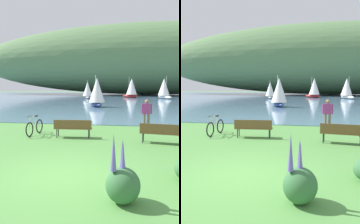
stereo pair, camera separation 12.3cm
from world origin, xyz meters
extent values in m
plane|color=#518E42|center=(0.00, 0.00, 0.00)|extent=(200.00, 200.00, 0.00)
cube|color=#5B7F9E|center=(0.00, 48.56, 0.02)|extent=(180.00, 80.00, 0.04)
ellipsoid|color=#567A4C|center=(7.11, 64.31, 9.84)|extent=(103.38, 28.00, 19.61)
cube|color=brown|center=(-0.83, 4.83, 0.45)|extent=(1.83, 0.60, 0.05)
cube|color=brown|center=(-0.82, 4.62, 0.68)|extent=(1.80, 0.16, 0.40)
cylinder|color=#2D2D33|center=(-1.61, 4.95, 0.23)|extent=(0.05, 0.05, 0.45)
cylinder|color=#2D2D33|center=(-0.08, 5.05, 0.23)|extent=(0.05, 0.05, 0.45)
cylinder|color=#2D2D33|center=(-1.59, 4.61, 0.23)|extent=(0.05, 0.05, 0.45)
cylinder|color=#2D2D33|center=(-0.06, 4.71, 0.23)|extent=(0.05, 0.05, 0.45)
cube|color=brown|center=(3.19, 4.26, 0.45)|extent=(1.85, 0.73, 0.05)
cube|color=brown|center=(3.16, 4.05, 0.68)|extent=(1.79, 0.29, 0.40)
cylinder|color=#2D2D33|center=(2.46, 4.53, 0.23)|extent=(0.05, 0.05, 0.45)
cylinder|color=#2D2D33|center=(3.97, 4.32, 0.23)|extent=(0.05, 0.05, 0.45)
cylinder|color=#2D2D33|center=(2.41, 4.20, 0.23)|extent=(0.05, 0.05, 0.45)
torus|color=black|center=(-2.95, 4.59, 0.36)|extent=(0.13, 0.72, 0.72)
torus|color=black|center=(-2.85, 5.63, 0.36)|extent=(0.13, 0.72, 0.72)
cylinder|color=silver|center=(-2.92, 4.93, 0.67)|extent=(0.10, 0.61, 0.61)
cylinder|color=silver|center=(-2.92, 4.97, 0.94)|extent=(0.10, 0.66, 0.09)
cylinder|color=silver|center=(-2.89, 5.25, 0.65)|extent=(0.06, 0.13, 0.54)
cylinder|color=silver|center=(-2.87, 5.42, 0.37)|extent=(0.07, 0.43, 0.05)
cylinder|color=silver|center=(-2.87, 5.46, 0.64)|extent=(0.06, 0.37, 0.56)
cylinder|color=silver|center=(-2.95, 4.61, 0.66)|extent=(0.04, 0.09, 0.60)
cube|color=black|center=(-2.89, 5.29, 0.94)|extent=(0.12, 0.25, 0.05)
cylinder|color=black|center=(-2.95, 4.64, 1.00)|extent=(0.07, 0.48, 0.02)
cylinder|color=#72604C|center=(2.66, 7.60, 0.44)|extent=(0.14, 0.14, 0.88)
cylinder|color=#72604C|center=(2.90, 7.57, 0.44)|extent=(0.14, 0.14, 0.88)
cube|color=#9E338C|center=(2.78, 7.58, 1.18)|extent=(0.40, 0.26, 0.60)
sphere|color=#9E7051|center=(2.78, 7.58, 1.60)|extent=(0.22, 0.22, 0.22)
cylinder|color=#9E338C|center=(2.52, 7.61, 1.18)|extent=(0.09, 0.09, 0.56)
cylinder|color=#9E338C|center=(3.04, 7.55, 1.18)|extent=(0.09, 0.09, 0.56)
ellipsoid|color=#386B3D|center=(1.71, -1.38, 0.39)|extent=(0.74, 0.74, 0.77)
cylinder|color=#386B3D|center=(1.70, -1.37, 0.68)|extent=(0.02, 0.02, 0.12)
cone|color=#6B5BB7|center=(1.70, -1.37, 0.97)|extent=(0.13, 0.13, 0.46)
cylinder|color=#386B3D|center=(1.51, -1.51, 0.68)|extent=(0.02, 0.02, 0.12)
cone|color=#6B5BB7|center=(1.51, -1.51, 1.13)|extent=(0.13, 0.13, 0.79)
cylinder|color=#386B3D|center=(1.69, -1.36, 0.68)|extent=(0.02, 0.02, 0.12)
cone|color=#6B5BB7|center=(1.69, -1.36, 1.06)|extent=(0.10, 0.10, 0.65)
cylinder|color=#386B3D|center=(1.71, -1.39, 0.68)|extent=(0.02, 0.02, 0.12)
cone|color=#6B5BB7|center=(1.71, -1.39, 1.05)|extent=(0.09, 0.09, 0.62)
ellipsoid|color=navy|center=(-2.03, 21.52, 0.31)|extent=(2.15, 3.20, 0.55)
cylinder|color=#B2B2B2|center=(-2.13, 21.74, 2.15)|extent=(0.08, 0.08, 3.13)
cone|color=white|center=(-1.90, 21.26, 2.00)|extent=(2.48, 2.48, 2.82)
ellipsoid|color=white|center=(-6.15, 39.14, 0.30)|extent=(1.49, 3.07, 0.52)
cylinder|color=#B2B2B2|center=(-6.20, 39.36, 2.04)|extent=(0.07, 0.07, 2.96)
cone|color=white|center=(-6.08, 38.87, 1.89)|extent=(2.12, 2.12, 2.67)
ellipsoid|color=#B22323|center=(1.92, 44.61, 0.36)|extent=(3.64, 2.97, 0.65)
cylinder|color=#B2B2B2|center=(1.68, 44.77, 2.54)|extent=(0.09, 0.09, 3.71)
cone|color=white|center=(2.21, 44.41, 2.36)|extent=(3.06, 3.06, 3.34)
ellipsoid|color=white|center=(8.35, 40.65, 0.36)|extent=(2.74, 3.63, 0.63)
cylinder|color=#B2B2B2|center=(8.50, 40.41, 2.48)|extent=(0.09, 0.09, 3.62)
cone|color=white|center=(8.18, 40.94, 2.30)|extent=(2.95, 2.95, 3.26)
camera|label=1|loc=(1.82, -6.31, 2.47)|focal=38.63mm
camera|label=2|loc=(1.94, -6.28, 2.47)|focal=38.63mm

